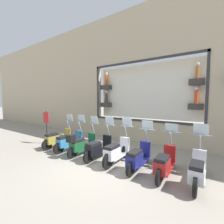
{
  "coord_description": "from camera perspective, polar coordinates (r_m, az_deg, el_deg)",
  "views": [
    {
      "loc": [
        -4.31,
        -3.22,
        2.31
      ],
      "look_at": [
        1.7,
        0.79,
        1.77
      ],
      "focal_mm": 24.0,
      "sensor_mm": 36.0,
      "label": 1
    }
  ],
  "objects": [
    {
      "name": "building_facade",
      "position": [
        8.67,
        11.74,
        13.94
      ],
      "size": [
        1.17,
        36.0,
        7.43
      ],
      "color": "tan",
      "rests_on": "ground_plane"
    },
    {
      "name": "scooter_red_1",
      "position": [
        5.06,
        19.38,
        -17.91
      ],
      "size": [
        1.8,
        0.61,
        1.53
      ],
      "color": "black",
      "rests_on": "ground_plane"
    },
    {
      "name": "shop_sign_post",
      "position": [
        8.78,
        -23.67,
        -4.98
      ],
      "size": [
        0.36,
        0.45,
        1.75
      ],
      "color": "#232326",
      "rests_on": "ground_plane"
    },
    {
      "name": "scooter_navy_2",
      "position": [
        5.32,
        9.88,
        -16.62
      ],
      "size": [
        1.79,
        0.6,
        1.58
      ],
      "color": "black",
      "rests_on": "ground_plane"
    },
    {
      "name": "scooter_white_3",
      "position": [
        5.7,
        1.63,
        -14.81
      ],
      "size": [
        1.81,
        0.6,
        1.66
      ],
      "color": "black",
      "rests_on": "ground_plane"
    },
    {
      "name": "scooter_silver_0",
      "position": [
        4.94,
        29.75,
        -18.72
      ],
      "size": [
        1.8,
        0.61,
        1.6
      ],
      "color": "black",
      "rests_on": "ground_plane"
    },
    {
      "name": "scooter_teal_6",
      "position": [
        7.36,
        -16.16,
        -10.66
      ],
      "size": [
        1.8,
        0.61,
        1.61
      ],
      "color": "black",
      "rests_on": "ground_plane"
    },
    {
      "name": "scooter_black_4",
      "position": [
        6.18,
        -5.42,
        -13.46
      ],
      "size": [
        1.8,
        0.6,
        1.64
      ],
      "color": "black",
      "rests_on": "ground_plane"
    },
    {
      "name": "scooter_green_5",
      "position": [
        6.69,
        -11.71,
        -11.87
      ],
      "size": [
        1.79,
        0.6,
        1.59
      ],
      "color": "black",
      "rests_on": "ground_plane"
    },
    {
      "name": "scooter_olive_7",
      "position": [
        8.03,
        -20.21,
        -9.49
      ],
      "size": [
        1.8,
        0.61,
        1.59
      ],
      "color": "black",
      "rests_on": "ground_plane"
    },
    {
      "name": "ground_plane",
      "position": [
        5.86,
        -2.98,
        -18.95
      ],
      "size": [
        120.0,
        120.0,
        0.0
      ],
      "primitive_type": "plane",
      "color": "gray"
    }
  ]
}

